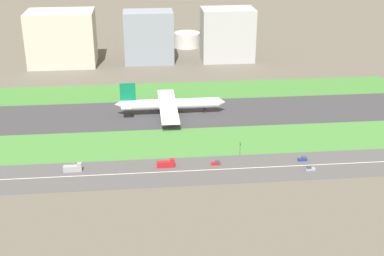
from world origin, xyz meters
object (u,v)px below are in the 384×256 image
fuel_tank_west (187,40)px  truck_0 (73,168)px  fuel_tank_centre (223,37)px  truck_1 (166,164)px  hangar_building (149,37)px  office_tower (227,35)px  terminal_building (62,38)px  car_1 (303,159)px  airliner (168,104)px  traffic_light (240,148)px  car_0 (310,169)px  car_2 (216,163)px

fuel_tank_west → truck_0: bearing=-108.0°
truck_0 → fuel_tank_centre: fuel_tank_centre is taller
truck_1 → fuel_tank_centre: fuel_tank_centre is taller
hangar_building → office_tower: 61.52m
truck_1 → terminal_building: size_ratio=0.17×
car_1 → office_tower: bearing=92.3°
truck_1 → fuel_tank_centre: size_ratio=0.34×
hangar_building → airliner: bearing=-85.9°
terminal_building → fuel_tank_centre: bearing=18.9°
terminal_building → hangar_building: (65.91, 0.00, -0.61)m
truck_0 → traffic_light: (79.44, 7.99, 2.62)m
car_0 → traffic_light: bearing=-31.4°
office_tower → fuel_tank_centre: size_ratio=1.65×
car_1 → hangar_building: bearing=110.7°
traffic_light → terminal_building: 204.15m
fuel_tank_centre → office_tower: bearing=-95.3°
traffic_light → truck_0: bearing=-174.3°
traffic_light → fuel_tank_west: size_ratio=0.33×
airliner → car_2: airliner is taller
car_1 → fuel_tank_west: bearing=98.8°
car_2 → office_tower: office_tower is taller
terminal_building → truck_0: bearing=-81.8°
car_2 → truck_0: size_ratio=0.52×
hangar_building → terminal_building: bearing=180.0°
hangar_building → car_0: bearing=-70.2°
airliner → car_0: airliner is taller
car_2 → fuel_tank_west: 227.18m
truck_1 → fuel_tank_west: size_ratio=0.38×
airliner → truck_1: bearing=-94.3°
car_0 → office_tower: office_tower is taller
car_2 → truck_0: truck_0 is taller
car_2 → fuel_tank_centre: (38.91, 227.00, 6.74)m
hangar_building → fuel_tank_centre: 80.53m
car_2 → car_0: (42.39, -10.00, 0.00)m
office_tower → terminal_building: bearing=180.0°
airliner → car_1: size_ratio=14.77×
airliner → fuel_tank_west: bearing=80.8°
truck_0 → car_0: 109.42m
terminal_building → fuel_tank_west: terminal_building is taller
airliner → truck_1: size_ratio=7.74×
fuel_tank_west → airliner: bearing=-99.2°
traffic_light → terminal_building: terminal_building is taller
car_1 → airliner: bearing=131.7°
office_tower → hangar_building: bearing=180.0°
car_0 → fuel_tank_centre: fuel_tank_centre is taller
terminal_building → hangar_building: 65.91m
car_1 → hangar_building: size_ratio=0.11×
airliner → car_1: 91.25m
truck_0 → car_0: size_ratio=1.91×
car_0 → fuel_tank_centre: (-3.48, 237.00, 6.74)m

